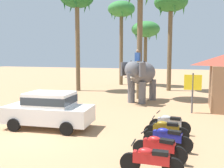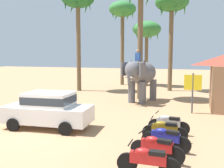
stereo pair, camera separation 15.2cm
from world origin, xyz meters
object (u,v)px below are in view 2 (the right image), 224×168
(motorcycle_nearest_camera, at_px, (148,160))
(palm_tree_far_back, at_px, (78,2))
(car_sedan_foreground, at_px, (48,109))
(motorcycle_far_in_row, at_px, (168,123))
(palm_tree_left_of_road, at_px, (172,6))
(signboard_yellow, at_px, (193,85))
(palm_tree_behind_elephant, at_px, (122,12))
(motorcycle_mid_row, at_px, (165,138))
(elephant_with_mahout, at_px, (141,75))
(motorcycle_second_in_row, at_px, (157,147))
(palm_tree_leaning_seaward, at_px, (147,31))
(motorcycle_fourth_in_row, at_px, (165,130))

(motorcycle_nearest_camera, xyz_separation_m, palm_tree_far_back, (-10.26, 14.88, 8.14))
(car_sedan_foreground, distance_m, motorcycle_far_in_row, 5.55)
(palm_tree_left_of_road, bearing_deg, signboard_yellow, -74.93)
(palm_tree_behind_elephant, height_order, palm_tree_far_back, palm_tree_far_back)
(motorcycle_mid_row, bearing_deg, elephant_with_mahout, 109.17)
(signboard_yellow, bearing_deg, palm_tree_left_of_road, 105.07)
(motorcycle_second_in_row, bearing_deg, palm_tree_leaning_seaward, 103.84)
(elephant_with_mahout, xyz_separation_m, motorcycle_fourth_in_row, (2.97, -8.06, -1.53))
(elephant_with_mahout, height_order, motorcycle_mid_row, elephant_with_mahout)
(elephant_with_mahout, height_order, motorcycle_fourth_in_row, elephant_with_mahout)
(motorcycle_nearest_camera, xyz_separation_m, motorcycle_mid_row, (0.17, 2.07, 0.00))
(palm_tree_far_back, height_order, signboard_yellow, palm_tree_far_back)
(motorcycle_fourth_in_row, relative_size, palm_tree_far_back, 0.18)
(car_sedan_foreground, distance_m, motorcycle_second_in_row, 5.80)
(car_sedan_foreground, height_order, palm_tree_behind_elephant, palm_tree_behind_elephant)
(motorcycle_fourth_in_row, xyz_separation_m, palm_tree_left_of_road, (-1.78, 14.99, 7.81))
(palm_tree_left_of_road, bearing_deg, elephant_with_mahout, -99.75)
(motorcycle_second_in_row, relative_size, palm_tree_left_of_road, 0.19)
(palm_tree_far_back, bearing_deg, motorcycle_fourth_in_row, -49.06)
(motorcycle_far_in_row, xyz_separation_m, palm_tree_behind_elephant, (-7.90, 17.30, 8.13))
(car_sedan_foreground, xyz_separation_m, palm_tree_leaning_seaward, (0.53, 18.12, 5.36))
(car_sedan_foreground, height_order, motorcycle_second_in_row, car_sedan_foreground)
(motorcycle_fourth_in_row, bearing_deg, palm_tree_behind_elephant, 113.29)
(elephant_with_mahout, height_order, palm_tree_far_back, palm_tree_far_back)
(motorcycle_mid_row, distance_m, motorcycle_fourth_in_row, 1.00)
(motorcycle_far_in_row, bearing_deg, palm_tree_leaning_seaward, 106.04)
(motorcycle_far_in_row, height_order, signboard_yellow, signboard_yellow)
(motorcycle_far_in_row, distance_m, signboard_yellow, 4.68)
(elephant_with_mahout, relative_size, signboard_yellow, 1.67)
(palm_tree_behind_elephant, xyz_separation_m, palm_tree_far_back, (-2.38, -6.48, 0.00))
(motorcycle_mid_row, height_order, palm_tree_left_of_road, palm_tree_left_of_road)
(palm_tree_left_of_road, height_order, palm_tree_leaning_seaward, palm_tree_left_of_road)
(motorcycle_second_in_row, bearing_deg, signboard_yellow, 84.36)
(elephant_with_mahout, xyz_separation_m, palm_tree_behind_elephant, (-4.91, 10.24, 6.61))
(motorcycle_fourth_in_row, bearing_deg, motorcycle_mid_row, -79.72)
(motorcycle_second_in_row, relative_size, motorcycle_mid_row, 1.00)
(motorcycle_second_in_row, bearing_deg, car_sedan_foreground, 160.87)
(palm_tree_behind_elephant, bearing_deg, palm_tree_left_of_road, -28.52)
(motorcycle_fourth_in_row, bearing_deg, car_sedan_foreground, -178.92)
(motorcycle_fourth_in_row, bearing_deg, motorcycle_far_in_row, 89.03)
(motorcycle_nearest_camera, distance_m, motorcycle_second_in_row, 1.06)
(motorcycle_mid_row, bearing_deg, palm_tree_behind_elephant, 112.68)
(elephant_with_mahout, distance_m, motorcycle_mid_row, 9.70)
(car_sedan_foreground, height_order, motorcycle_nearest_camera, car_sedan_foreground)
(motorcycle_second_in_row, bearing_deg, palm_tree_behind_elephant, 111.35)
(motorcycle_second_in_row, height_order, motorcycle_fourth_in_row, same)
(motorcycle_fourth_in_row, xyz_separation_m, palm_tree_behind_elephant, (-7.88, 18.31, 8.13))
(car_sedan_foreground, relative_size, motorcycle_nearest_camera, 2.38)
(car_sedan_foreground, relative_size, palm_tree_far_back, 0.43)
(motorcycle_fourth_in_row, distance_m, palm_tree_behind_elephant, 21.53)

